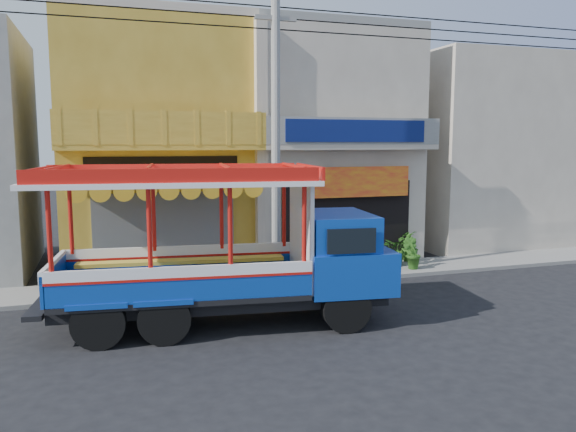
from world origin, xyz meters
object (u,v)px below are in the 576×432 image
at_px(potted_plant_a, 395,249).
at_px(potted_plant_b, 412,253).
at_px(utility_pole, 281,112).
at_px(songthaew_truck, 246,249).
at_px(green_sign, 105,273).
at_px(potted_plant_c, 410,246).

bearing_deg(potted_plant_a, potted_plant_b, -117.68).
distance_m(utility_pole, songthaew_truck, 4.85).
relative_size(green_sign, potted_plant_c, 0.93).
xyz_separation_m(potted_plant_b, potted_plant_c, (0.56, 1.10, 0.01)).
xyz_separation_m(utility_pole, potted_plant_b, (4.53, 0.30, -4.40)).
relative_size(utility_pole, potted_plant_a, 25.68).
relative_size(green_sign, potted_plant_b, 0.94).
relative_size(utility_pole, potted_plant_c, 26.76).
relative_size(songthaew_truck, potted_plant_a, 7.44).
height_order(potted_plant_a, potted_plant_c, potted_plant_a).
bearing_deg(green_sign, potted_plant_c, 3.13).
xyz_separation_m(utility_pole, potted_plant_c, (5.09, 1.40, -4.39)).
xyz_separation_m(songthaew_truck, potted_plant_b, (6.33, 3.40, -1.13)).
height_order(songthaew_truck, potted_plant_a, songthaew_truck).
bearing_deg(potted_plant_a, utility_pole, 147.45).
xyz_separation_m(utility_pole, songthaew_truck, (-1.80, -3.10, -3.26)).
bearing_deg(potted_plant_a, green_sign, 135.21).
bearing_deg(green_sign, utility_pole, -9.82).
bearing_deg(green_sign, songthaew_truck, -51.67).
bearing_deg(songthaew_truck, utility_pole, 59.82).
distance_m(potted_plant_a, potted_plant_c, 0.88).
height_order(utility_pole, potted_plant_c, utility_pole).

